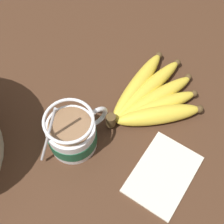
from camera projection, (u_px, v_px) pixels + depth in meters
table at (89, 148)px, 63.71cm from camera, size 110.45×110.45×3.19cm
coffee_mug at (72, 134)px, 59.23cm from camera, size 15.56×9.46×15.22cm
banana_bunch at (150, 99)px, 65.79cm from camera, size 23.08×19.30×4.18cm
napkin at (163, 174)px, 58.99cm from camera, size 17.17×14.60×0.60cm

